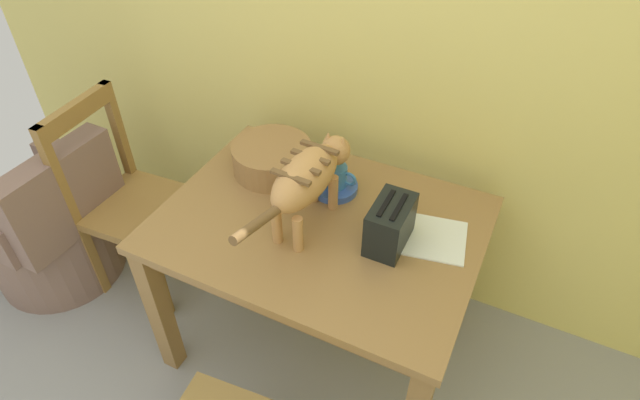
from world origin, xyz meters
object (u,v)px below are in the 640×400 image
at_px(dining_table, 320,239).
at_px(cat, 309,176).
at_px(wicker_basket, 272,157).
at_px(coffee_mug, 336,176).
at_px(saucer_bowl, 335,187).
at_px(book_stack, 263,159).
at_px(wooden_chair_far, 131,203).
at_px(magazine, 423,236).
at_px(toaster, 390,225).
at_px(wicker_armchair, 53,231).

xyz_separation_m(dining_table, cat, (-0.04, -0.01, 0.29)).
bearing_deg(wicker_basket, coffee_mug, -1.76).
distance_m(saucer_bowl, wicker_basket, 0.28).
height_order(dining_table, book_stack, book_stack).
relative_size(saucer_bowl, wooden_chair_far, 0.19).
height_order(saucer_bowl, wicker_basket, wicker_basket).
height_order(dining_table, wicker_basket, wicker_basket).
distance_m(magazine, book_stack, 0.73).
relative_size(dining_table, coffee_mug, 8.52).
height_order(book_stack, toaster, toaster).
relative_size(cat, wicker_basket, 2.09).
xyz_separation_m(dining_table, book_stack, (-0.36, 0.21, 0.11)).
bearing_deg(toaster, coffee_mug, 147.91).
xyz_separation_m(book_stack, wicker_armchair, (-0.97, -0.40, -0.48)).
height_order(cat, wicker_basket, cat).
height_order(cat, toaster, cat).
bearing_deg(book_stack, dining_table, -30.49).
distance_m(cat, wicker_armchair, 1.47).
bearing_deg(cat, book_stack, 148.86).
bearing_deg(wicker_armchair, saucer_bowl, -72.96).
bearing_deg(coffee_mug, dining_table, -82.75).
relative_size(book_stack, wicker_basket, 0.66).
bearing_deg(wooden_chair_far, wicker_armchair, -68.74).
bearing_deg(coffee_mug, toaster, -32.09).
bearing_deg(wicker_basket, magazine, -8.97).
xyz_separation_m(cat, coffee_mug, (0.01, 0.19, -0.13)).
distance_m(saucer_bowl, coffee_mug, 0.06).
xyz_separation_m(saucer_bowl, magazine, (0.38, -0.10, -0.01)).
bearing_deg(book_stack, coffee_mug, -5.39).
relative_size(book_stack, toaster, 1.04).
distance_m(dining_table, coffee_mug, 0.25).
bearing_deg(magazine, wicker_armchair, 178.74).
relative_size(cat, book_stack, 3.20).
xyz_separation_m(wicker_basket, wooden_chair_far, (-0.65, -0.20, -0.33)).
xyz_separation_m(dining_table, wooden_chair_far, (-0.95, -0.01, -0.18)).
relative_size(dining_table, cat, 1.73).
bearing_deg(coffee_mug, wicker_basket, 178.24).
bearing_deg(toaster, wooden_chair_far, -179.23).
xyz_separation_m(cat, wicker_armchair, (-1.30, -0.18, -0.66)).
bearing_deg(wooden_chair_far, coffee_mug, 98.13).
distance_m(magazine, wicker_armchair, 1.78).
relative_size(cat, magazine, 2.23).
xyz_separation_m(magazine, toaster, (-0.10, -0.08, 0.08)).
height_order(magazine, book_stack, book_stack).
bearing_deg(wicker_basket, toaster, -18.18).
xyz_separation_m(coffee_mug, toaster, (0.28, -0.18, 0.02)).
relative_size(saucer_bowl, book_stack, 0.86).
height_order(magazine, wooden_chair_far, wooden_chair_far).
bearing_deg(book_stack, saucer_bowl, -5.44).
xyz_separation_m(cat, book_stack, (-0.33, 0.22, -0.18)).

